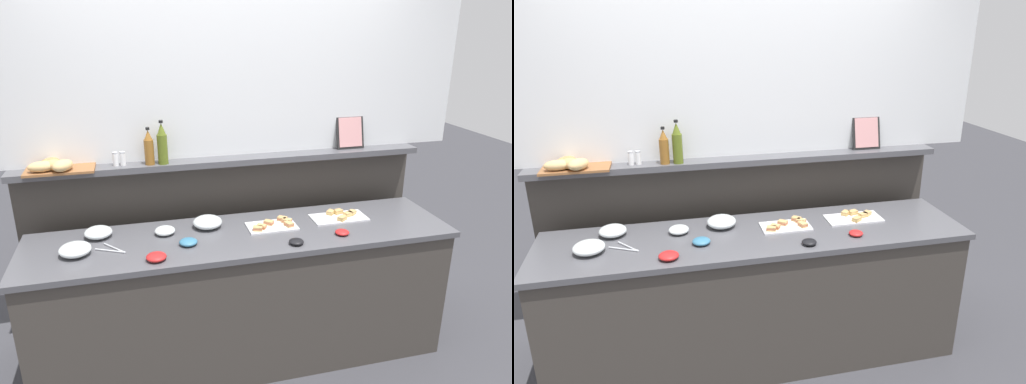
% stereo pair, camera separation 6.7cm
% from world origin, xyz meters
% --- Properties ---
extents(ground_plane, '(12.00, 12.00, 0.00)m').
position_xyz_m(ground_plane, '(0.00, 0.60, 0.00)').
color(ground_plane, '#38383D').
extents(buffet_counter, '(2.57, 0.63, 0.89)m').
position_xyz_m(buffet_counter, '(0.00, 0.00, 0.45)').
color(buffet_counter, '#3D3833').
rests_on(buffet_counter, ground_plane).
extents(back_ledge_unit, '(2.70, 0.22, 1.25)m').
position_xyz_m(back_ledge_unit, '(0.00, 0.49, 0.66)').
color(back_ledge_unit, '#3D3833').
rests_on(back_ledge_unit, ground_plane).
extents(upper_wall_panel, '(3.30, 0.08, 1.35)m').
position_xyz_m(upper_wall_panel, '(0.00, 0.52, 1.93)').
color(upper_wall_panel, silver).
rests_on(upper_wall_panel, back_ledge_unit).
extents(sandwich_platter_side, '(0.31, 0.18, 0.04)m').
position_xyz_m(sandwich_platter_side, '(0.20, 0.05, 0.90)').
color(sandwich_platter_side, silver).
rests_on(sandwich_platter_side, buffet_counter).
extents(sandwich_platter_rear, '(0.36, 0.18, 0.04)m').
position_xyz_m(sandwich_platter_rear, '(0.66, 0.08, 0.90)').
color(sandwich_platter_rear, silver).
rests_on(sandwich_platter_rear, buffet_counter).
extents(glass_bowl_large, '(0.12, 0.12, 0.05)m').
position_xyz_m(glass_bowl_large, '(-0.46, 0.11, 0.91)').
color(glass_bowl_large, silver).
rests_on(glass_bowl_large, buffet_counter).
extents(glass_bowl_medium, '(0.18, 0.18, 0.07)m').
position_xyz_m(glass_bowl_medium, '(-0.19, 0.14, 0.92)').
color(glass_bowl_medium, silver).
rests_on(glass_bowl_medium, buffet_counter).
extents(glass_bowl_small, '(0.16, 0.16, 0.06)m').
position_xyz_m(glass_bowl_small, '(-0.84, 0.16, 0.92)').
color(glass_bowl_small, silver).
rests_on(glass_bowl_small, buffet_counter).
extents(glass_bowl_extra, '(0.17, 0.17, 0.07)m').
position_xyz_m(glass_bowl_extra, '(-0.95, -0.04, 0.92)').
color(glass_bowl_extra, silver).
rests_on(glass_bowl_extra, buffet_counter).
extents(condiment_bowl_cream, '(0.09, 0.09, 0.03)m').
position_xyz_m(condiment_bowl_cream, '(0.57, -0.16, 0.91)').
color(condiment_bowl_cream, red).
rests_on(condiment_bowl_cream, buffet_counter).
extents(condiment_bowl_dark, '(0.11, 0.11, 0.04)m').
position_xyz_m(condiment_bowl_dark, '(-0.53, -0.21, 0.91)').
color(condiment_bowl_dark, red).
rests_on(condiment_bowl_dark, buffet_counter).
extents(condiment_bowl_teal, '(0.09, 0.09, 0.03)m').
position_xyz_m(condiment_bowl_teal, '(0.26, -0.22, 0.91)').
color(condiment_bowl_teal, black).
rests_on(condiment_bowl_teal, buffet_counter).
extents(condiment_bowl_red, '(0.10, 0.10, 0.04)m').
position_xyz_m(condiment_bowl_red, '(-0.34, -0.07, 0.91)').
color(condiment_bowl_red, teal).
rests_on(condiment_bowl_red, buffet_counter).
extents(serving_tongs, '(0.17, 0.15, 0.01)m').
position_xyz_m(serving_tongs, '(-0.76, -0.04, 0.90)').
color(serving_tongs, '#B7BABF').
rests_on(serving_tongs, buffet_counter).
extents(vinegar_bottle_amber, '(0.06, 0.06, 0.24)m').
position_xyz_m(vinegar_bottle_amber, '(-0.50, 0.39, 1.36)').
color(vinegar_bottle_amber, '#8E5B23').
rests_on(vinegar_bottle_amber, back_ledge_unit).
extents(olive_oil_bottle, '(0.06, 0.06, 0.28)m').
position_xyz_m(olive_oil_bottle, '(-0.42, 0.39, 1.38)').
color(olive_oil_bottle, '#56661E').
rests_on(olive_oil_bottle, back_ledge_unit).
extents(salt_shaker, '(0.03, 0.03, 0.09)m').
position_xyz_m(salt_shaker, '(-0.71, 0.42, 1.29)').
color(salt_shaker, white).
rests_on(salt_shaker, back_ledge_unit).
extents(pepper_shaker, '(0.03, 0.03, 0.09)m').
position_xyz_m(pepper_shaker, '(-0.67, 0.42, 1.29)').
color(pepper_shaker, white).
rests_on(pepper_shaker, back_ledge_unit).
extents(bread_basket, '(0.40, 0.30, 0.08)m').
position_xyz_m(bread_basket, '(-1.06, 0.38, 1.29)').
color(bread_basket, brown).
rests_on(bread_basket, back_ledge_unit).
extents(framed_picture, '(0.20, 0.07, 0.23)m').
position_xyz_m(framed_picture, '(0.88, 0.45, 1.37)').
color(framed_picture, black).
rests_on(framed_picture, back_ledge_unit).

